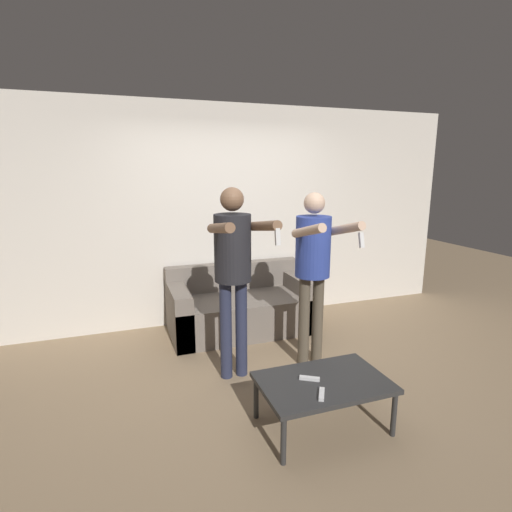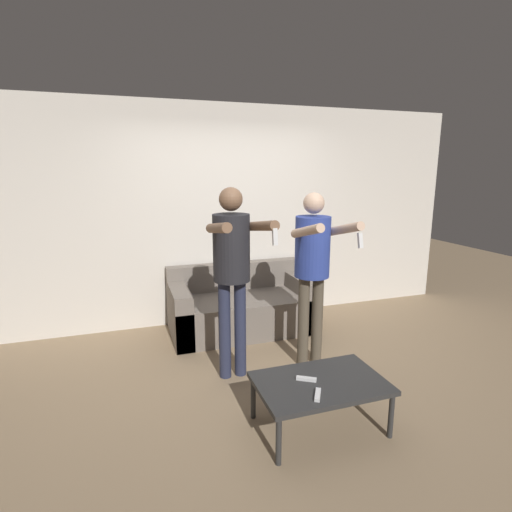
# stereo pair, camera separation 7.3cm
# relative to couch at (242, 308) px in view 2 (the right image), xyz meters

# --- Properties ---
(ground_plane) EXTENTS (14.00, 14.00, 0.00)m
(ground_plane) POSITION_rel_couch_xyz_m (-0.07, -1.13, -0.27)
(ground_plane) COLOR #937A5B
(wall_back) EXTENTS (6.40, 0.06, 2.70)m
(wall_back) POSITION_rel_couch_xyz_m (-0.07, 0.46, 1.08)
(wall_back) COLOR silver
(wall_back) RESTS_ON ground_plane
(couch) EXTENTS (1.71, 0.86, 0.77)m
(couch) POSITION_rel_couch_xyz_m (0.00, 0.00, 0.00)
(couch) COLOR slate
(couch) RESTS_ON ground_plane
(person_standing_left) EXTENTS (0.45, 0.78, 1.77)m
(person_standing_left) POSITION_rel_couch_xyz_m (-0.40, -1.07, 0.85)
(person_standing_left) COLOR #282D47
(person_standing_left) RESTS_ON ground_plane
(person_standing_right) EXTENTS (0.45, 0.70, 1.71)m
(person_standing_right) POSITION_rel_couch_xyz_m (0.40, -1.06, 0.81)
(person_standing_right) COLOR brown
(person_standing_right) RESTS_ON ground_plane
(coffee_table) EXTENTS (0.95, 0.62, 0.38)m
(coffee_table) POSITION_rel_couch_xyz_m (0.01, -2.01, 0.07)
(coffee_table) COLOR #2D2D2D
(coffee_table) RESTS_ON ground_plane
(remote_near) EXTENTS (0.11, 0.15, 0.02)m
(remote_near) POSITION_rel_couch_xyz_m (-0.10, -2.19, 0.12)
(remote_near) COLOR white
(remote_near) RESTS_ON coffee_table
(remote_far) EXTENTS (0.15, 0.11, 0.02)m
(remote_far) POSITION_rel_couch_xyz_m (-0.08, -1.97, 0.12)
(remote_far) COLOR white
(remote_far) RESTS_ON coffee_table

